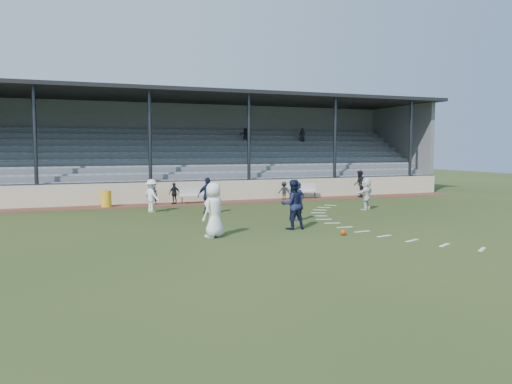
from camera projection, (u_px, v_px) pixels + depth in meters
ground at (279, 231)px, 18.90m from camera, size 90.00×90.00×0.00m
cinder_track at (207, 203)px, 28.68m from camera, size 34.00×2.00×0.02m
retaining_wall at (202, 191)px, 29.60m from camera, size 34.00×0.18×1.20m
bench_left at (196, 193)px, 28.56m from camera, size 2.03×0.65×0.95m
bench_right at (302, 189)px, 31.14m from camera, size 2.01×0.51×0.95m
trash_bin at (106, 199)px, 26.70m from camera, size 0.54×0.54×0.86m
football at (343, 232)px, 18.06m from camera, size 0.22×0.22×0.22m
player_white_lead at (214, 210)px, 17.60m from camera, size 1.13×1.06×1.95m
player_navy_lead at (299, 201)px, 21.70m from camera, size 0.72×0.60×1.68m
player_navy_mid at (293, 204)px, 19.36m from camera, size 0.95×0.74×1.94m
player_white_wing at (152, 196)px, 24.51m from camera, size 1.02×1.21×1.63m
player_navy_wing at (208, 196)px, 23.86m from camera, size 1.03×0.43×1.76m
player_white_back at (366, 194)px, 25.58m from camera, size 1.56×1.20×1.65m
official at (360, 184)px, 31.87m from camera, size 0.94×1.04×1.73m
sub_left_near at (154, 195)px, 27.76m from camera, size 0.41×0.29×1.05m
sub_left_far at (174, 193)px, 27.99m from camera, size 0.77×0.56×1.21m
sub_right at (284, 191)px, 30.47m from camera, size 0.78×0.55×1.09m
grandstand at (184, 162)px, 33.86m from camera, size 34.60×9.00×6.61m
penalty_arc at (372, 225)px, 20.35m from camera, size 3.89×14.63×0.01m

